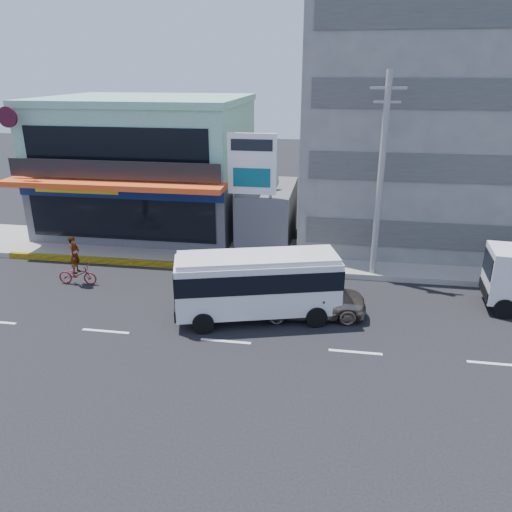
{
  "coord_description": "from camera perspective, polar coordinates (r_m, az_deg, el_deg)",
  "views": [
    {
      "loc": [
        3.9,
        -16.68,
        10.01
      ],
      "look_at": [
        0.59,
        3.79,
        2.2
      ],
      "focal_mm": 35.0,
      "sensor_mm": 36.0,
      "label": 1
    }
  ],
  "objects": [
    {
      "name": "gap_structure",
      "position": [
        30.1,
        1.39,
        4.7
      ],
      "size": [
        3.0,
        6.0,
        3.5
      ],
      "primitive_type": "cube",
      "color": "#46464B",
      "rests_on": "ground"
    },
    {
      "name": "motorcycle_rider",
      "position": [
        25.99,
        -19.81,
        -1.37
      ],
      "size": [
        1.95,
        0.76,
        2.47
      ],
      "color": "maroon",
      "rests_on": "ground"
    },
    {
      "name": "sedan",
      "position": [
        21.49,
        5.92,
        -4.74
      ],
      "size": [
        5.17,
        2.64,
        1.69
      ],
      "primitive_type": "imported",
      "rotation": [
        0.0,
        0.0,
        1.71
      ],
      "color": "tan",
      "rests_on": "ground"
    },
    {
      "name": "concrete_building",
      "position": [
        32.4,
        20.64,
        14.04
      ],
      "size": [
        16.0,
        12.0,
        14.0
      ],
      "primitive_type": "cube",
      "color": "gray",
      "rests_on": "ground"
    },
    {
      "name": "minibus",
      "position": [
        20.82,
        0.16,
        -2.89
      ],
      "size": [
        7.16,
        3.96,
        2.86
      ],
      "color": "silver",
      "rests_on": "ground"
    },
    {
      "name": "billboard",
      "position": [
        26.74,
        -0.46,
        9.68
      ],
      "size": [
        2.6,
        0.18,
        6.9
      ],
      "color": "gray",
      "rests_on": "ground"
    },
    {
      "name": "satellite_dish",
      "position": [
        28.69,
        1.15,
        7.67
      ],
      "size": [
        1.5,
        1.5,
        0.15
      ],
      "primitive_type": "cylinder",
      "color": "slate",
      "rests_on": "gap_structure"
    },
    {
      "name": "utility_pole_near",
      "position": [
        24.66,
        14.05,
        8.66
      ],
      "size": [
        1.6,
        0.3,
        10.0
      ],
      "color": "#999993",
      "rests_on": "ground"
    },
    {
      "name": "ground",
      "position": [
        19.84,
        -3.48,
        -9.71
      ],
      "size": [
        120.0,
        120.0,
        0.0
      ],
      "primitive_type": "plane",
      "color": "black",
      "rests_on": "ground"
    },
    {
      "name": "sidewalk",
      "position": [
        28.0,
        10.84,
        -0.37
      ],
      "size": [
        70.0,
        5.0,
        0.3
      ],
      "primitive_type": "cube",
      "color": "gray",
      "rests_on": "ground"
    },
    {
      "name": "shop_building",
      "position": [
        33.4,
        -12.03,
        9.82
      ],
      "size": [
        12.4,
        11.7,
        8.0
      ],
      "color": "#46464B",
      "rests_on": "ground"
    }
  ]
}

